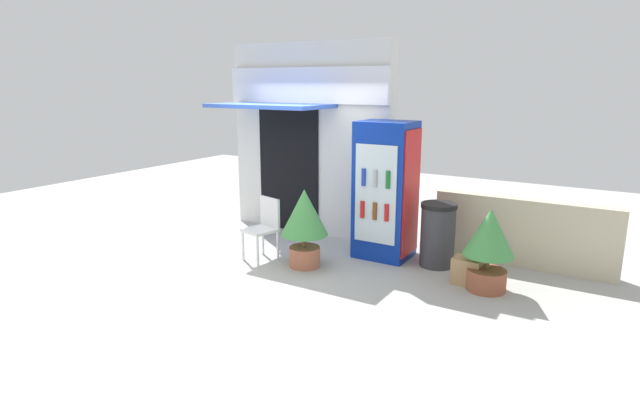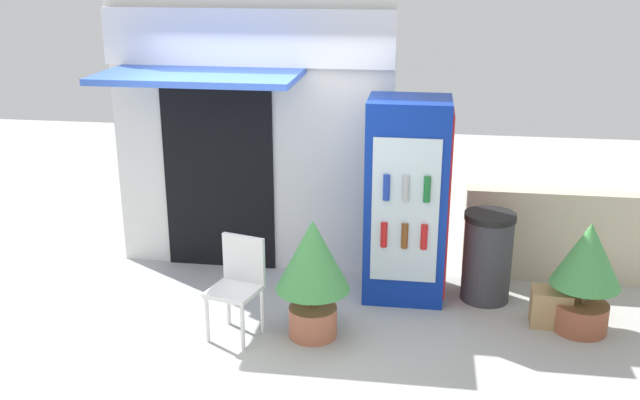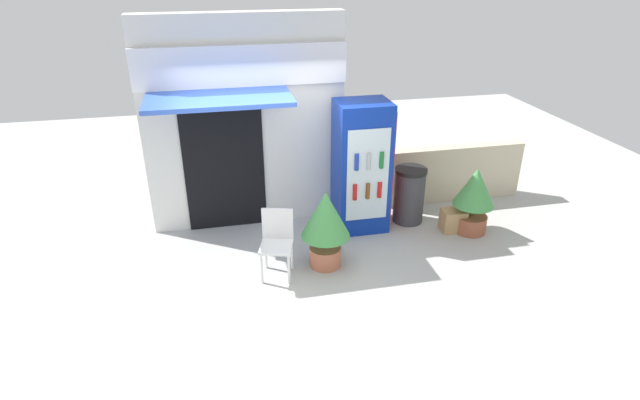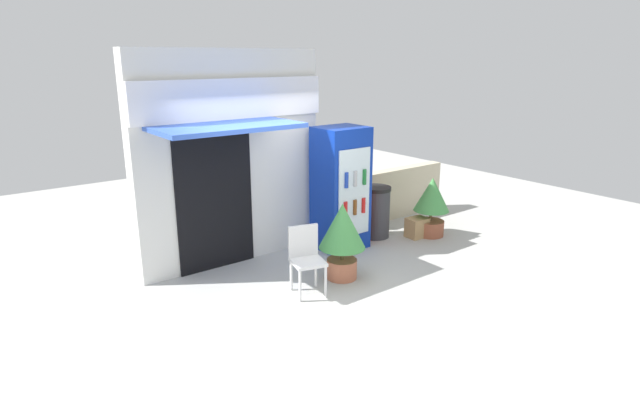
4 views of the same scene
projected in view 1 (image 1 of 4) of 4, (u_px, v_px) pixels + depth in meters
ground at (271, 259)px, 7.42m from camera, size 16.00×16.00×0.00m
storefront_building at (309, 137)px, 8.50m from camera, size 2.92×1.30×3.13m
drink_cooler at (386, 190)px, 7.34m from camera, size 0.79×0.71×1.97m
plastic_chair at (264, 224)px, 7.32m from camera, size 0.50×0.50×0.89m
potted_plant_near_shop at (304, 219)px, 7.00m from camera, size 0.65×0.65×1.09m
potted_plant_curbside at (489, 243)px, 6.19m from camera, size 0.61×0.61×1.03m
trash_bin at (438, 235)px, 7.07m from camera, size 0.49×0.49×0.89m
stone_boundary_wall at (523, 233)px, 7.06m from camera, size 2.41×0.23×0.95m
cardboard_box at (467, 271)px, 6.48m from camera, size 0.37×0.29×0.34m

